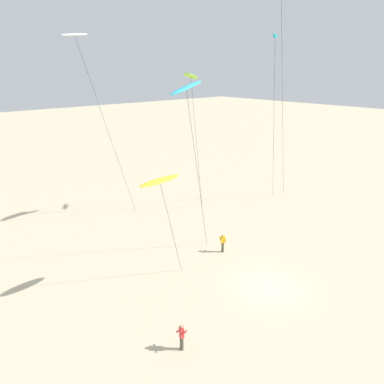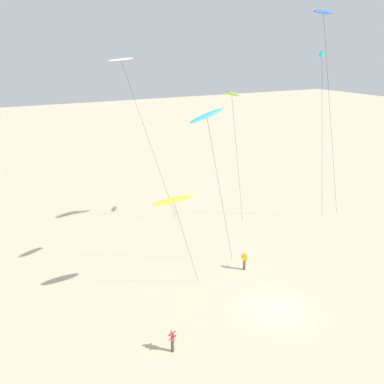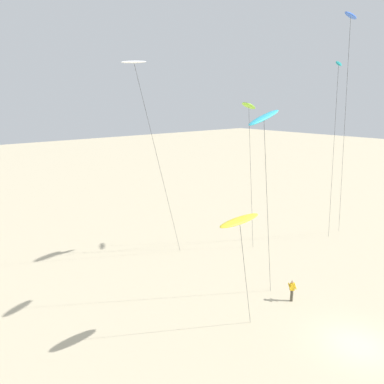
# 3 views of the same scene
# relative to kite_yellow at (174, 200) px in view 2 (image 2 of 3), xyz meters

# --- Properties ---
(ground_plane) EXTENTS (260.00, 260.00, 0.00)m
(ground_plane) POSITION_rel_kite_yellow_xyz_m (5.98, -4.77, -8.18)
(ground_plane) COLOR beige
(kite_yellow) EXTENTS (4.50, 1.83, 8.39)m
(kite_yellow) POSITION_rel_kite_yellow_xyz_m (0.00, 0.00, 0.00)
(kite_yellow) COLOR yellow
(kite_yellow) RESTS_ON ground
(kite_teal) EXTENTS (5.44, 2.89, 18.38)m
(kite_teal) POSITION_rel_kite_yellow_xyz_m (17.99, 5.00, 9.27)
(kite_teal) COLOR teal
(kite_teal) RESTS_ON ground
(kite_white) EXTENTS (7.94, 3.54, 17.79)m
(kite_white) POSITION_rel_kite_yellow_xyz_m (0.62, 11.42, 9.02)
(kite_white) COLOR white
(kite_white) RESTS_ON ground
(kite_blue) EXTENTS (10.95, 5.10, 21.63)m
(kite_blue) POSITION_rel_kite_yellow_xyz_m (15.67, 2.98, 12.97)
(kite_blue) COLOR blue
(kite_blue) RESTS_ON ground
(kite_cyan) EXTENTS (5.54, 2.35, 14.38)m
(kite_cyan) POSITION_rel_kite_yellow_xyz_m (3.55, 1.46, 5.53)
(kite_cyan) COLOR #33BFE0
(kite_cyan) RESTS_ON ground
(kite_lime) EXTENTS (4.04, 1.89, 14.79)m
(kite_lime) POSITION_rel_kite_yellow_xyz_m (10.71, 9.06, 5.95)
(kite_lime) COLOR #8CD833
(kite_lime) RESTS_ON ground
(kite_flyer_nearest) EXTENTS (0.72, 0.71, 1.67)m
(kite_flyer_nearest) POSITION_rel_kite_yellow_xyz_m (7.35, 1.18, -7.29)
(kite_flyer_nearest) COLOR #4C4738
(kite_flyer_nearest) RESTS_ON ground
(kite_flyer_middle) EXTENTS (0.65, 0.67, 1.67)m
(kite_flyer_middle) POSITION_rel_kite_yellow_xyz_m (-2.75, -5.31, -7.29)
(kite_flyer_middle) COLOR #4C4738
(kite_flyer_middle) RESTS_ON ground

